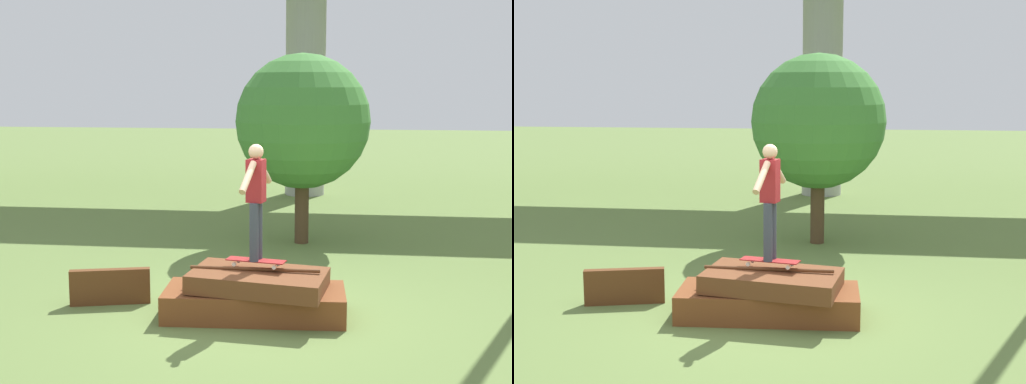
# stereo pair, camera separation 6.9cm
# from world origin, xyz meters

# --- Properties ---
(ground_plane) EXTENTS (80.00, 80.00, 0.00)m
(ground_plane) POSITION_xyz_m (0.00, 0.00, 0.00)
(ground_plane) COLOR olive
(scrap_pile) EXTENTS (2.45, 1.25, 0.67)m
(scrap_pile) POSITION_xyz_m (0.02, -0.01, 0.29)
(scrap_pile) COLOR brown
(scrap_pile) RESTS_ON ground_plane
(scrap_plank_loose) EXTENTS (1.11, 0.43, 0.50)m
(scrap_plank_loose) POSITION_xyz_m (-2.09, 0.27, 0.25)
(scrap_plank_loose) COLOR #5B3319
(scrap_plank_loose) RESTS_ON ground_plane
(skateboard) EXTENTS (0.82, 0.36, 0.09)m
(skateboard) POSITION_xyz_m (0.01, 0.06, 0.75)
(skateboard) COLOR maroon
(skateboard) RESTS_ON scrap_pile
(skater) EXTENTS (0.31, 1.15, 1.54)m
(skater) POSITION_xyz_m (0.01, 0.06, 1.65)
(skater) COLOR #383D4C
(skater) RESTS_ON skateboard
(tree_behind_left) EXTENTS (2.58, 2.58, 3.67)m
(tree_behind_left) POSITION_xyz_m (0.33, 4.55, 2.36)
(tree_behind_left) COLOR #4C3823
(tree_behind_left) RESTS_ON ground_plane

